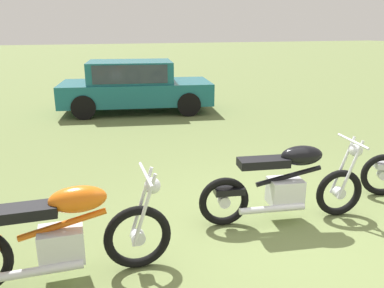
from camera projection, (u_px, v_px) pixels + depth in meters
ground_plane at (292, 234)px, 4.47m from camera, size 120.00×120.00×0.00m
motorcycle_orange at (61, 235)px, 3.51m from camera, size 2.12×0.64×1.02m
motorcycle_black at (286, 184)px, 4.66m from camera, size 2.09×0.72×1.02m
car_teal at (134, 84)px, 10.89m from camera, size 4.47×2.68×1.43m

